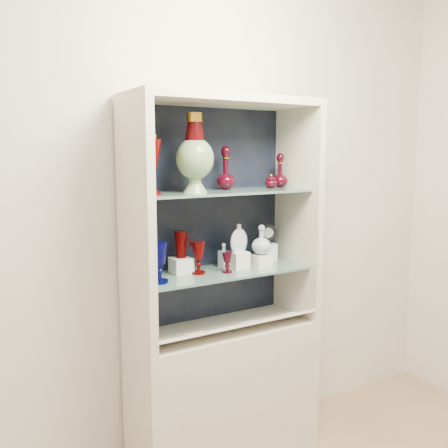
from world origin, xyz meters
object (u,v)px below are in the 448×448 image
ruby_decanter_a (226,165)px  cameo_medallion (268,234)px  cobalt_goblet (159,263)px  ruby_goblet_tall (198,258)px  enamel_urn (195,153)px  pedestal_lamp_right (150,165)px  lidded_bowl (271,181)px  clear_round_decanter (261,240)px  ruby_goblet_small (227,262)px  ruby_pitcher (181,244)px  ruby_decanter_b (280,169)px  flat_flask (239,238)px  clear_square_bottle (224,255)px  pedestal_lamp_left (146,168)px

ruby_decanter_a → cameo_medallion: (0.29, 0.02, -0.39)m
cobalt_goblet → ruby_goblet_tall: 0.25m
enamel_urn → cameo_medallion: 0.70m
pedestal_lamp_right → lidded_bowl: 0.74m
cobalt_goblet → clear_round_decanter: (0.60, 0.02, 0.05)m
enamel_urn → ruby_goblet_small: size_ratio=3.60×
pedestal_lamp_right → ruby_decanter_a: bearing=11.9°
ruby_goblet_tall → ruby_pitcher: (-0.07, 0.06, 0.07)m
ruby_decanter_b → flat_flask: ruby_decanter_b is taller
clear_square_bottle → clear_round_decanter: size_ratio=0.86×
lidded_bowl → clear_round_decanter: (-0.10, -0.06, -0.31)m
cameo_medallion → ruby_goblet_tall: bearing=-147.3°
cobalt_goblet → cameo_medallion: bearing=10.3°
lidded_bowl → clear_square_bottle: size_ratio=0.59×
ruby_decanter_a → clear_square_bottle: ruby_decanter_a is taller
ruby_decanter_a → pedestal_lamp_right: bearing=-168.1°
lidded_bowl → ruby_pitcher: (-0.53, 0.05, -0.31)m
ruby_pitcher → ruby_goblet_tall: bearing=-16.7°
cobalt_goblet → clear_round_decanter: size_ratio=1.27×
enamel_urn → ruby_goblet_tall: (0.03, 0.03, -0.53)m
clear_round_decanter → ruby_decanter_a: bearing=150.1°
flat_flask → enamel_urn: bearing=-180.0°
ruby_goblet_small → ruby_pitcher: (-0.21, 0.11, 0.10)m
clear_round_decanter → ruby_goblet_tall: bearing=172.5°
ruby_decanter_b → flat_flask: (-0.30, -0.04, -0.35)m
cobalt_goblet → clear_square_bottle: size_ratio=1.47×
clear_square_bottle → flat_flask: (0.06, -0.06, 0.10)m
ruby_goblet_tall → ruby_goblet_small: size_ratio=1.56×
cobalt_goblet → clear_square_bottle: 0.44m
cobalt_goblet → ruby_goblet_tall: size_ratio=1.18×
ruby_decanter_a → ruby_goblet_small: 0.51m
ruby_goblet_tall → ruby_goblet_small: ruby_goblet_tall is taller
ruby_decanter_b → clear_round_decanter: size_ratio=1.31×
ruby_goblet_small → pedestal_lamp_right: bearing=179.2°
ruby_decanter_a → lidded_bowl: ruby_decanter_a is taller
ruby_pitcher → clear_round_decanter: clear_round_decanter is taller
cobalt_goblet → flat_flask: (0.48, 0.06, 0.07)m
ruby_decanter_b → pedestal_lamp_right: bearing=-174.1°
pedestal_lamp_right → ruby_decanter_a: 0.47m
enamel_urn → ruby_pitcher: bearing=110.5°
pedestal_lamp_left → lidded_bowl: (0.71, -0.04, -0.08)m
ruby_decanter_b → ruby_pitcher: ruby_decanter_b is taller
pedestal_lamp_right → cameo_medallion: (0.76, 0.12, -0.40)m
ruby_decanter_a → ruby_decanter_b: bearing=-2.3°
ruby_decanter_a → cobalt_goblet: 0.64m
ruby_goblet_tall → flat_flask: bearing=-1.3°
enamel_urn → cobalt_goblet: bearing=-172.3°
pedestal_lamp_right → ruby_decanter_a: (0.46, 0.10, -0.01)m
ruby_decanter_a → clear_square_bottle: size_ratio=1.92×
ruby_pitcher → clear_round_decanter: 0.44m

